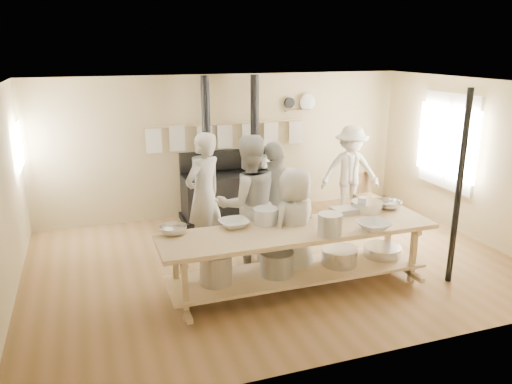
% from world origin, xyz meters
% --- Properties ---
extents(ground, '(7.00, 7.00, 0.00)m').
position_xyz_m(ground, '(0.00, 0.00, 0.00)').
color(ground, brown).
rests_on(ground, ground).
extents(room_shell, '(7.00, 7.00, 7.00)m').
position_xyz_m(room_shell, '(0.00, 0.00, 1.62)').
color(room_shell, '#CCB682').
rests_on(room_shell, ground).
extents(window_right, '(0.09, 1.50, 1.65)m').
position_xyz_m(window_right, '(3.47, 0.60, 1.50)').
color(window_right, beige).
rests_on(window_right, ground).
extents(left_opening, '(0.00, 0.90, 0.90)m').
position_xyz_m(left_opening, '(-3.45, 2.00, 1.60)').
color(left_opening, white).
rests_on(left_opening, ground).
extents(stove, '(1.90, 0.75, 2.60)m').
position_xyz_m(stove, '(-0.01, 2.12, 0.52)').
color(stove, black).
rests_on(stove, ground).
extents(towel_rail, '(3.00, 0.04, 0.47)m').
position_xyz_m(towel_rail, '(0.00, 2.40, 1.56)').
color(towel_rail, tan).
rests_on(towel_rail, ground).
extents(back_wall_shelf, '(0.63, 0.14, 0.32)m').
position_xyz_m(back_wall_shelf, '(1.46, 2.43, 2.00)').
color(back_wall_shelf, tan).
rests_on(back_wall_shelf, ground).
extents(prep_table, '(3.60, 0.90, 0.85)m').
position_xyz_m(prep_table, '(-0.01, -0.90, 0.52)').
color(prep_table, tan).
rests_on(prep_table, ground).
extents(support_post, '(0.08, 0.08, 2.60)m').
position_xyz_m(support_post, '(2.05, -1.35, 1.30)').
color(support_post, black).
rests_on(support_post, ground).
extents(cook_far_left, '(0.83, 0.76, 1.90)m').
position_xyz_m(cook_far_left, '(-0.88, 0.60, 0.95)').
color(cook_far_left, '#B4B09F').
rests_on(cook_far_left, ground).
extents(cook_left, '(0.95, 0.75, 1.95)m').
position_xyz_m(cook_left, '(-0.41, -0.07, 0.97)').
color(cook_left, '#B4B09F').
rests_on(cook_left, ground).
extents(cook_center, '(0.92, 0.78, 1.59)m').
position_xyz_m(cook_center, '(0.04, -0.68, 0.80)').
color(cook_center, '#B4B09F').
rests_on(cook_center, ground).
extents(cook_right, '(1.09, 0.51, 1.82)m').
position_xyz_m(cook_right, '(0.02, -0.01, 0.91)').
color(cook_right, '#B4B09F').
rests_on(cook_right, ground).
extents(cook_by_window, '(1.22, 0.88, 1.70)m').
position_xyz_m(cook_by_window, '(2.13, 1.55, 0.85)').
color(cook_by_window, '#B4B09F').
rests_on(cook_by_window, ground).
extents(chair, '(0.38, 0.38, 0.81)m').
position_xyz_m(chair, '(2.39, 1.41, 0.24)').
color(chair, '#503B20').
rests_on(chair, ground).
extents(bowl_white_a, '(0.42, 0.42, 0.09)m').
position_xyz_m(bowl_white_a, '(-0.76, -0.57, 0.90)').
color(bowl_white_a, silver).
rests_on(bowl_white_a, prep_table).
extents(bowl_steel_a, '(0.48, 0.48, 0.11)m').
position_xyz_m(bowl_steel_a, '(-1.55, -0.57, 0.90)').
color(bowl_steel_a, silver).
rests_on(bowl_steel_a, prep_table).
extents(bowl_white_b, '(0.45, 0.45, 0.10)m').
position_xyz_m(bowl_white_b, '(0.88, -1.23, 0.90)').
color(bowl_white_b, silver).
rests_on(bowl_white_b, prep_table).
extents(bowl_steel_b, '(0.50, 0.50, 0.11)m').
position_xyz_m(bowl_steel_b, '(1.55, -0.57, 0.91)').
color(bowl_steel_b, silver).
rests_on(bowl_steel_b, prep_table).
extents(roasting_pan, '(0.40, 0.28, 0.09)m').
position_xyz_m(roasting_pan, '(0.85, -0.57, 0.89)').
color(roasting_pan, '#B2B2B7').
rests_on(roasting_pan, prep_table).
extents(mixing_bowl_large, '(0.53, 0.53, 0.14)m').
position_xyz_m(mixing_bowl_large, '(1.18, -0.57, 0.92)').
color(mixing_bowl_large, silver).
rests_on(mixing_bowl_large, prep_table).
extents(bucket_galv, '(0.38, 0.38, 0.28)m').
position_xyz_m(bucket_galv, '(0.26, -1.23, 0.99)').
color(bucket_galv, gray).
rests_on(bucket_galv, prep_table).
extents(deep_bowl_enamel, '(0.38, 0.38, 0.20)m').
position_xyz_m(deep_bowl_enamel, '(-0.33, -0.57, 0.95)').
color(deep_bowl_enamel, silver).
rests_on(deep_bowl_enamel, prep_table).
extents(pitcher, '(0.16, 0.16, 0.21)m').
position_xyz_m(pitcher, '(1.11, -0.57, 0.96)').
color(pitcher, silver).
rests_on(pitcher, prep_table).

